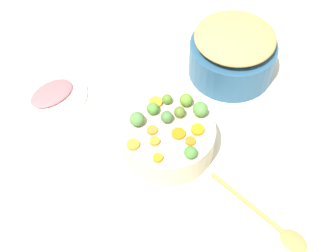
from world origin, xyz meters
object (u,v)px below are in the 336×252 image
serving_bowl_carrots (168,138)px  wooden_spoon (279,228)px  ham_plate (51,95)px  metal_pot (232,58)px

serving_bowl_carrots → wooden_spoon: bearing=88.1°
serving_bowl_carrots → ham_plate: serving_bowl_carrots is taller
serving_bowl_carrots → metal_pot: (-0.37, -0.04, 0.01)m
wooden_spoon → ham_plate: size_ratio=1.39×
metal_pot → wooden_spoon: metal_pot is taller
wooden_spoon → ham_plate: bearing=-84.5°
wooden_spoon → ham_plate: same height
metal_pot → ham_plate: 0.59m
wooden_spoon → ham_plate: (0.08, -0.79, 0.00)m
wooden_spoon → ham_plate: 0.79m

